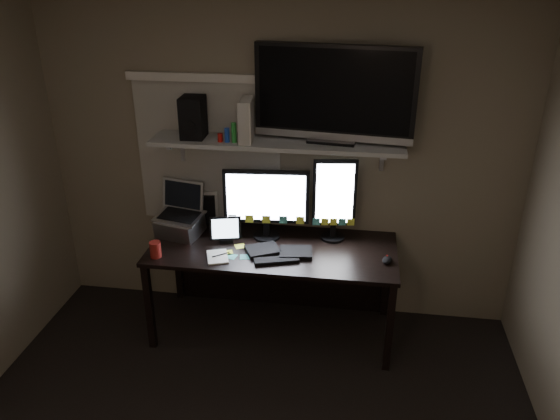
% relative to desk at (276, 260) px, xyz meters
% --- Properties ---
extents(ceiling, '(3.60, 3.60, 0.00)m').
position_rel_desk_xyz_m(ceiling, '(0.00, -1.55, 1.95)').
color(ceiling, silver).
rests_on(ceiling, back_wall).
extents(back_wall, '(3.60, 0.00, 3.60)m').
position_rel_desk_xyz_m(back_wall, '(0.00, 0.25, 0.70)').
color(back_wall, '#776A55').
rests_on(back_wall, floor).
extents(window_blinds, '(1.10, 0.02, 1.10)m').
position_rel_desk_xyz_m(window_blinds, '(-0.55, 0.24, 0.75)').
color(window_blinds, beige).
rests_on(window_blinds, back_wall).
extents(desk, '(1.80, 0.75, 0.73)m').
position_rel_desk_xyz_m(desk, '(0.00, 0.00, 0.00)').
color(desk, black).
rests_on(desk, floor).
extents(wall_shelf, '(1.80, 0.35, 0.03)m').
position_rel_desk_xyz_m(wall_shelf, '(0.00, 0.08, 0.91)').
color(wall_shelf, '#A7A7A2').
rests_on(wall_shelf, back_wall).
extents(monitor_landscape, '(0.64, 0.12, 0.56)m').
position_rel_desk_xyz_m(monitor_landscape, '(-0.07, 0.03, 0.45)').
color(monitor_landscape, black).
rests_on(monitor_landscape, desk).
extents(monitor_portrait, '(0.32, 0.10, 0.64)m').
position_rel_desk_xyz_m(monitor_portrait, '(0.42, 0.08, 0.50)').
color(monitor_portrait, black).
rests_on(monitor_portrait, desk).
extents(keyboard, '(0.51, 0.32, 0.03)m').
position_rel_desk_xyz_m(keyboard, '(0.06, -0.20, 0.19)').
color(keyboard, black).
rests_on(keyboard, desk).
extents(mouse, '(0.09, 0.11, 0.04)m').
position_rel_desk_xyz_m(mouse, '(0.82, -0.22, 0.20)').
color(mouse, black).
rests_on(mouse, desk).
extents(notepad, '(0.20, 0.23, 0.01)m').
position_rel_desk_xyz_m(notepad, '(-0.36, -0.33, 0.18)').
color(notepad, silver).
rests_on(notepad, desk).
extents(tablet, '(0.25, 0.15, 0.20)m').
position_rel_desk_xyz_m(tablet, '(-0.36, -0.08, 0.28)').
color(tablet, black).
rests_on(tablet, desk).
extents(file_sorter, '(0.22, 0.12, 0.26)m').
position_rel_desk_xyz_m(file_sorter, '(-0.62, 0.20, 0.31)').
color(file_sorter, black).
rests_on(file_sorter, desk).
extents(laptop, '(0.40, 0.35, 0.39)m').
position_rel_desk_xyz_m(laptop, '(-0.73, -0.03, 0.37)').
color(laptop, '#B4B4B9').
rests_on(laptop, desk).
extents(cup, '(0.10, 0.10, 0.12)m').
position_rel_desk_xyz_m(cup, '(-0.80, -0.38, 0.23)').
color(cup, maroon).
rests_on(cup, desk).
extents(sticky_notes, '(0.34, 0.27, 0.00)m').
position_rel_desk_xyz_m(sticky_notes, '(-0.19, -0.24, 0.18)').
color(sticky_notes, '#F3FF45').
rests_on(sticky_notes, desk).
extents(tv, '(1.13, 0.33, 0.67)m').
position_rel_desk_xyz_m(tv, '(0.39, 0.12, 1.26)').
color(tv, black).
rests_on(tv, wall_shelf).
extents(game_console, '(0.10, 0.25, 0.30)m').
position_rel_desk_xyz_m(game_console, '(-0.21, 0.06, 1.07)').
color(game_console, beige).
rests_on(game_console, wall_shelf).
extents(speaker, '(0.17, 0.20, 0.30)m').
position_rel_desk_xyz_m(speaker, '(-0.60, 0.07, 1.07)').
color(speaker, black).
rests_on(speaker, wall_shelf).
extents(bottles, '(0.23, 0.09, 0.14)m').
position_rel_desk_xyz_m(bottles, '(-0.31, -0.00, 1.00)').
color(bottles, '#A50F0C').
rests_on(bottles, wall_shelf).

